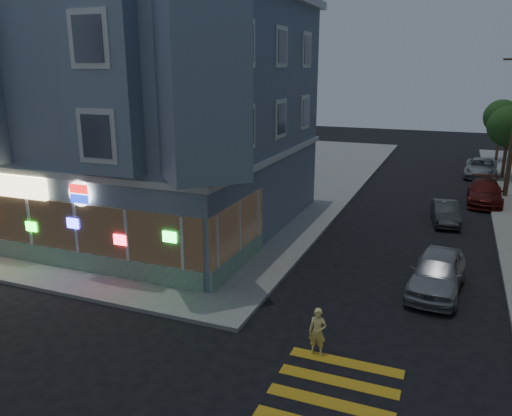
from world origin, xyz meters
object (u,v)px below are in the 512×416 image
Objects in this scene: street_tree_near at (509,127)px; parked_car_b at (445,213)px; running_child at (318,332)px; street_tree_far at (501,117)px; parked_car_d at (481,168)px; parked_car_c at (485,192)px; traffic_signal at (195,202)px; parked_car_a at (437,272)px.

street_tree_near reaches higher than parked_car_b.
running_child reaches higher than parked_car_b.
street_tree_far is 8.38m from parked_car_d.
running_child is at bearing -97.41° from parked_car_d.
parked_car_c is (-1.50, -8.06, -3.23)m from street_tree_near.
parked_car_d reaches higher than parked_car_b.
running_child is 29.07m from parked_car_d.
street_tree_far is 35.28m from traffic_signal.
parked_car_c is 1.05× the size of traffic_signal.
street_tree_far is 3.73× the size of running_child.
street_tree_far is 1.07× the size of parked_car_d.
traffic_signal is at bearing -109.99° from parked_car_d.
parked_car_a is 14.53m from parked_car_c.
street_tree_near is at bearing 66.98° from parked_car_b.
street_tree_near is 1.07× the size of parked_car_d.
running_child is at bearing -100.31° from street_tree_far.
running_child is at bearing -109.15° from parked_car_b.
parked_car_a reaches higher than running_child.
street_tree_near is 1.00× the size of street_tree_far.
traffic_signal is (-12.16, -33.12, -0.67)m from street_tree_far.
running_child is 6.86m from traffic_signal.
street_tree_near reaches higher than parked_car_a.
street_tree_near is 8.00m from street_tree_far.
parked_car_b is at bearing 77.93° from running_child.
street_tree_far reaches higher than parked_car_d.
parked_car_d is at bearing 89.82° from parked_car_a.
parked_car_d is at bearing 79.16° from running_child.
parked_car_c is at bearing 60.18° from parked_car_b.
parked_car_a is at bearing -99.11° from street_tree_near.
street_tree_near is 8.82m from parked_car_c.
parked_car_a is 0.91× the size of parked_car_c.
parked_car_c is (2.10, 5.20, 0.12)m from parked_car_b.
traffic_signal is (-8.56, -11.85, 2.68)m from parked_car_b.
parked_car_c is 8.48m from parked_car_d.
street_tree_near is at bearing 80.09° from parked_car_c.
parked_car_a is 0.90× the size of parked_car_d.
street_tree_near is at bearing 85.96° from parked_car_a.
parked_car_b is at bearing -111.36° from parked_car_c.
street_tree_near is at bearing -90.00° from street_tree_far.
parked_car_a is at bearing -92.58° from parked_car_d.
traffic_signal is at bearing 150.27° from running_child.
street_tree_near is 29.14m from running_child.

